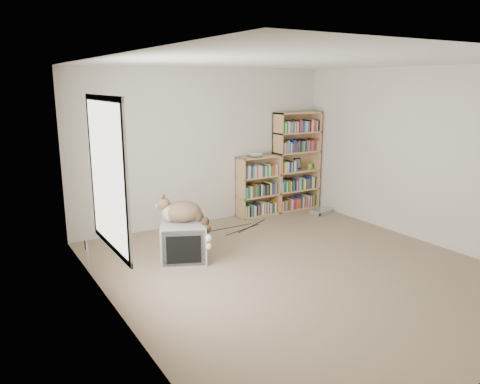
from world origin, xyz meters
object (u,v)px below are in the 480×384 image
bookcase_short (258,188)px  dvd_player (321,211)px  bookcase_tall (296,164)px  crt_tv (184,242)px  cat (186,215)px

bookcase_short → dvd_player: (1.00, -0.53, -0.44)m
bookcase_short → bookcase_tall: bearing=0.0°
crt_tv → bookcase_short: bookcase_short is taller
bookcase_tall → dvd_player: bearing=-71.8°
cat → bookcase_tall: (2.80, 1.31, 0.23)m
bookcase_tall → dvd_player: size_ratio=5.00×
crt_tv → bookcase_short: (2.01, 1.31, 0.23)m
bookcase_tall → bookcase_short: 0.90m
crt_tv → cat: size_ratio=0.97×
bookcase_tall → dvd_player: 0.97m
crt_tv → bookcase_tall: bearing=49.1°
bookcase_short → dvd_player: bookcase_short is taller
cat → bookcase_short: bookcase_short is taller
cat → dvd_player: size_ratio=2.18×
crt_tv → cat: 0.36m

